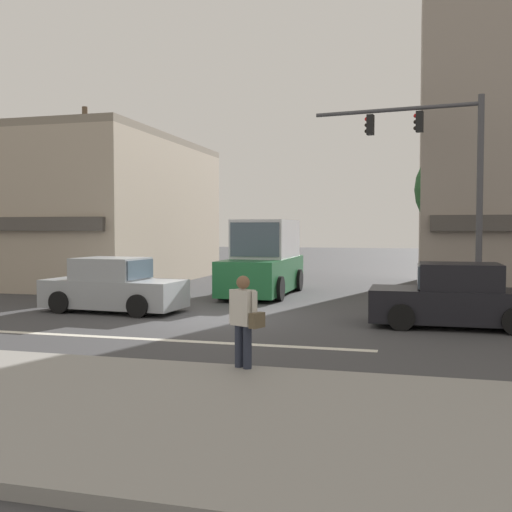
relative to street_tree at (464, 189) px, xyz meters
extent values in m
plane|color=#3D3D3F|center=(-6.78, -6.15, -3.76)|extent=(120.00, 120.00, 0.00)
cube|color=silver|center=(-6.78, -9.65, -3.76)|extent=(9.00, 0.24, 0.01)
cube|color=gray|center=(-6.78, -14.65, -3.68)|extent=(40.00, 5.00, 0.16)
cube|color=tan|center=(-18.82, 3.21, -0.67)|extent=(13.97, 11.57, 6.19)
cube|color=gray|center=(-18.82, 3.21, 2.57)|extent=(13.97, 11.57, 0.30)
cylinder|color=#4C3823|center=(0.00, 0.00, -2.49)|extent=(0.32, 0.32, 2.54)
sphere|color=#235128|center=(0.00, 0.00, 0.02)|extent=(3.31, 3.31, 3.31)
cylinder|color=brown|center=(-14.31, -0.28, -0.14)|extent=(0.22, 0.22, 7.25)
cube|color=#473828|center=(-14.31, -0.28, 3.09)|extent=(1.40, 0.12, 0.10)
cylinder|color=#47474C|center=(0.15, -3.59, -0.66)|extent=(0.18, 0.18, 6.20)
cylinder|color=#47474C|center=(-2.23, -3.29, 2.19)|extent=(4.78, 0.72, 0.12)
cube|color=black|center=(-1.51, -3.38, 1.79)|extent=(0.23, 0.26, 0.60)
sphere|color=red|center=(-1.63, -3.37, 1.97)|extent=(0.12, 0.12, 0.12)
sphere|color=black|center=(-1.63, -3.37, 1.79)|extent=(0.12, 0.12, 0.12)
sphere|color=black|center=(-1.63, -3.37, 1.61)|extent=(0.12, 0.12, 0.12)
cube|color=black|center=(-2.94, -3.20, 1.79)|extent=(0.23, 0.26, 0.60)
sphere|color=red|center=(-3.06, -3.19, 1.97)|extent=(0.12, 0.12, 0.12)
sphere|color=black|center=(-3.06, -3.19, 1.79)|extent=(0.12, 0.12, 0.12)
sphere|color=black|center=(-3.06, -3.19, 1.61)|extent=(0.12, 0.12, 0.12)
cube|color=#1E6033|center=(-6.99, -0.46, -3.01)|extent=(2.03, 5.61, 1.20)
cube|color=silver|center=(-6.99, 0.09, -1.71)|extent=(1.92, 3.41, 1.40)
cube|color=#475666|center=(-6.98, -1.63, -1.71)|extent=(1.75, 0.07, 1.19)
cylinder|color=black|center=(-5.98, -2.19, -3.34)|extent=(0.24, 0.84, 0.84)
cylinder|color=black|center=(-7.98, -2.20, -3.34)|extent=(0.24, 0.84, 0.84)
cylinder|color=black|center=(-6.00, 1.28, -3.34)|extent=(0.24, 0.84, 0.84)
cylinder|color=black|center=(-8.00, 1.27, -3.34)|extent=(0.24, 0.84, 0.84)
cube|color=#999EA3|center=(-10.10, -5.87, -3.22)|extent=(4.20, 1.96, 0.80)
cube|color=#999EA3|center=(-10.20, -5.86, -2.50)|extent=(2.00, 1.68, 0.64)
cube|color=#475666|center=(-9.23, -5.92, -2.50)|extent=(0.15, 1.44, 0.54)
cylinder|color=black|center=(-8.77, -5.10, -3.44)|extent=(0.65, 0.22, 0.64)
cylinder|color=black|center=(-8.88, -6.80, -3.44)|extent=(0.65, 0.22, 0.64)
cylinder|color=black|center=(-11.31, -4.94, -3.44)|extent=(0.65, 0.22, 0.64)
cylinder|color=black|center=(-11.42, -6.63, -3.44)|extent=(0.65, 0.22, 0.64)
cube|color=black|center=(-0.63, -6.19, -3.22)|extent=(4.11, 1.73, 0.80)
cube|color=black|center=(-0.53, -6.19, -2.50)|extent=(1.91, 1.58, 0.64)
cube|color=#475666|center=(-1.50, -6.20, -2.50)|extent=(0.07, 1.44, 0.54)
cylinder|color=black|center=(-1.89, -7.06, -3.44)|extent=(0.64, 0.19, 0.64)
cylinder|color=black|center=(-1.90, -5.36, -3.44)|extent=(0.64, 0.19, 0.64)
cylinder|color=black|center=(0.64, -5.33, -3.44)|extent=(0.64, 0.19, 0.64)
cylinder|color=#232838|center=(-4.36, -12.30, -3.33)|extent=(0.14, 0.14, 0.86)
cylinder|color=#232838|center=(-4.19, -12.37, -3.33)|extent=(0.14, 0.14, 0.86)
cube|color=beige|center=(-4.28, -12.34, -2.61)|extent=(0.42, 0.35, 0.58)
sphere|color=brown|center=(-4.28, -12.34, -2.20)|extent=(0.22, 0.22, 0.22)
cylinder|color=beige|center=(-4.50, -12.24, -2.61)|extent=(0.09, 0.09, 0.56)
cylinder|color=beige|center=(-4.06, -12.43, -2.61)|extent=(0.09, 0.09, 0.56)
cube|color=brown|center=(-4.00, -12.50, -2.79)|extent=(0.22, 0.30, 0.24)
camera|label=1|loc=(-1.57, -21.63, -1.33)|focal=42.00mm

